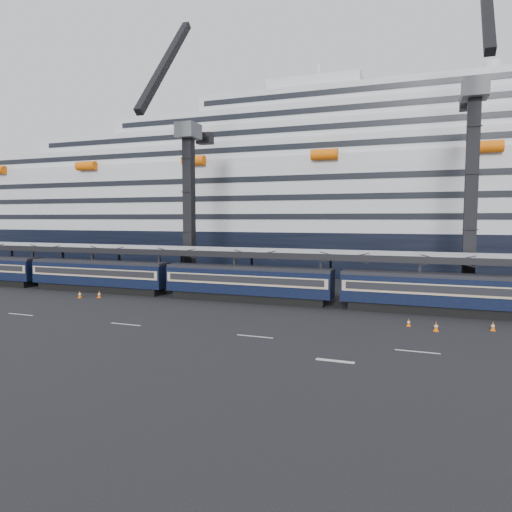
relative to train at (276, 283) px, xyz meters
name	(u,v)px	position (x,y,z in m)	size (l,w,h in m)	color
ground	(293,327)	(4.65, -10.00, -2.20)	(260.00, 260.00, 0.00)	black
lane_markings	(388,354)	(12.80, -15.23, -2.19)	(111.00, 4.27, 0.02)	beige
train	(276,283)	(0.00, 0.00, 0.00)	(133.05, 3.00, 4.05)	black
canopy	(326,254)	(4.65, 4.00, 3.05)	(130.00, 6.25, 5.53)	#94979B
cruise_ship	(356,201)	(3.57, 35.99, 10.14)	(214.09, 28.84, 34.00)	black
crane_dark_near	(188,198)	(-15.35, 8.59, 9.73)	(4.50, 17.75, 35.08)	#4B4E53
crane_dark_mid	(472,180)	(19.65, 7.59, 11.16)	(4.50, 18.24, 39.64)	#4B4E53
traffic_cone_b	(99,294)	(-20.41, -3.75, -1.78)	(0.43, 0.43, 0.85)	#F76407
traffic_cone_c	(80,294)	(-22.41, -4.67, -1.78)	(0.42, 0.42, 0.85)	#F76407
traffic_cone_d	(409,322)	(13.88, -6.30, -1.85)	(0.35, 0.35, 0.70)	#F76407
traffic_cone_e	(436,326)	(16.03, -7.40, -1.79)	(0.42, 0.42, 0.83)	#F76407
traffic_cone_f	(493,326)	(20.44, -5.59, -1.81)	(0.39, 0.39, 0.78)	#F76407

